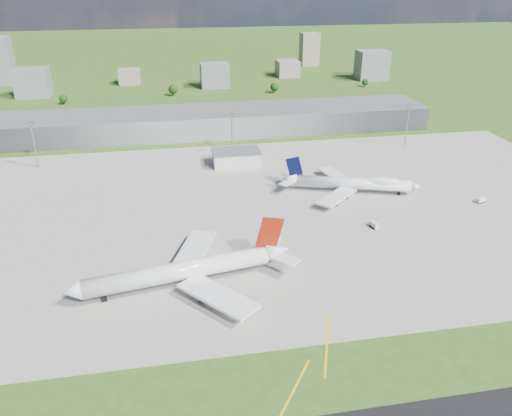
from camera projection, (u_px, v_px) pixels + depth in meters
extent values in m
plane|color=#2F4E18|center=(210.00, 139.00, 327.76)|extent=(1400.00, 1400.00, 0.00)
cube|color=gray|center=(255.00, 209.00, 231.71)|extent=(360.00, 190.00, 0.08)
cube|color=gray|center=(208.00, 122.00, 337.84)|extent=(300.00, 42.00, 15.00)
cube|color=silver|center=(236.00, 158.00, 283.26)|extent=(26.00, 16.00, 8.00)
cylinder|color=gray|center=(35.00, 146.00, 275.26)|extent=(0.70, 0.70, 25.00)
cube|color=gray|center=(30.00, 124.00, 269.73)|extent=(3.50, 2.00, 1.20)
cylinder|color=gray|center=(232.00, 136.00, 292.90)|extent=(0.70, 0.70, 25.00)
cube|color=gray|center=(232.00, 114.00, 287.37)|extent=(3.50, 2.00, 1.20)
cylinder|color=gray|center=(407.00, 126.00, 310.54)|extent=(0.70, 0.70, 25.00)
cube|color=gray|center=(410.00, 106.00, 305.02)|extent=(3.50, 2.00, 1.20)
cylinder|color=white|center=(179.00, 271.00, 172.75)|extent=(64.74, 17.68, 6.68)
cone|color=white|center=(72.00, 292.00, 161.86)|extent=(6.63, 7.54, 6.68)
cone|color=white|center=(277.00, 251.00, 183.78)|extent=(9.92, 8.11, 6.68)
cube|color=#9E1408|center=(173.00, 278.00, 172.96)|extent=(52.61, 11.80, 1.45)
cube|color=white|center=(218.00, 296.00, 163.12)|extent=(26.25, 28.62, 1.00)
cube|color=white|center=(195.00, 250.00, 190.00)|extent=(19.35, 30.62, 1.00)
cube|color=maroon|center=(270.00, 233.00, 179.46)|extent=(11.02, 2.46, 13.45)
cylinder|color=#38383D|center=(207.00, 296.00, 166.73)|extent=(6.64, 4.56, 3.56)
cylinder|color=#38383D|center=(190.00, 261.00, 186.52)|extent=(6.64, 4.56, 3.56)
cube|color=black|center=(202.00, 287.00, 172.63)|extent=(1.98, 1.62, 2.78)
cube|color=black|center=(195.00, 272.00, 181.11)|extent=(1.98, 1.62, 2.78)
cube|color=black|center=(104.00, 298.00, 166.84)|extent=(1.98, 1.62, 2.78)
cylinder|color=white|center=(353.00, 183.00, 246.88)|extent=(54.99, 22.61, 5.60)
cone|color=white|center=(416.00, 187.00, 243.21)|extent=(6.02, 6.72, 5.60)
cone|color=white|center=(289.00, 179.00, 250.41)|extent=(8.60, 7.56, 5.60)
cube|color=navy|center=(356.00, 187.00, 247.41)|extent=(44.38, 16.36, 1.17)
ellipsoid|color=white|center=(383.00, 182.00, 244.39)|extent=(18.77, 10.86, 5.04)
cube|color=white|center=(336.00, 175.00, 260.82)|extent=(13.20, 26.34, 0.81)
cube|color=white|center=(337.00, 197.00, 236.32)|extent=(24.16, 22.90, 0.81)
cube|color=#070A35|center=(294.00, 167.00, 247.29)|extent=(8.70, 3.21, 10.91)
cylinder|color=#38383D|center=(343.00, 183.00, 256.16)|extent=(5.62, 4.28, 2.89)
cylinder|color=#38383D|center=(332.00, 176.00, 264.87)|extent=(5.62, 4.28, 2.89)
cylinder|color=#38383D|center=(343.00, 196.00, 241.63)|extent=(5.62, 4.28, 2.89)
cylinder|color=#38383D|center=(332.00, 203.00, 234.19)|extent=(5.62, 4.28, 2.89)
cube|color=black|center=(341.00, 187.00, 252.83)|extent=(1.71, 1.48, 2.26)
cube|color=black|center=(342.00, 193.00, 245.57)|extent=(1.71, 1.48, 2.26)
cube|color=black|center=(399.00, 193.00, 245.80)|extent=(1.71, 1.48, 2.26)
cube|color=orange|center=(166.00, 268.00, 184.15)|extent=(3.73, 3.11, 1.30)
cube|color=black|center=(166.00, 269.00, 184.43)|extent=(3.34, 2.98, 0.70)
cube|color=silver|center=(374.00, 225.00, 214.36)|extent=(3.04, 5.11, 2.10)
cube|color=black|center=(374.00, 227.00, 214.81)|extent=(3.00, 4.43, 0.70)
cube|color=white|center=(481.00, 200.00, 237.58)|extent=(4.77, 3.05, 1.96)
cube|color=black|center=(481.00, 202.00, 238.01)|extent=(4.15, 2.99, 0.70)
cube|color=slate|center=(32.00, 83.00, 433.27)|extent=(28.00, 22.00, 24.00)
cube|color=gray|center=(130.00, 76.00, 483.76)|extent=(20.00, 18.00, 14.00)
cube|color=slate|center=(215.00, 75.00, 468.24)|extent=(26.00, 20.00, 22.00)
cube|color=gray|center=(287.00, 68.00, 517.87)|extent=(22.00, 24.00, 16.00)
cube|color=slate|center=(372.00, 65.00, 501.48)|extent=(30.00, 22.00, 28.00)
cube|color=slate|center=(0.00, 61.00, 475.79)|extent=(22.00, 20.00, 44.00)
cube|color=gray|center=(309.00, 49.00, 573.23)|extent=(20.00, 18.00, 36.00)
cylinder|color=#382314|center=(64.00, 103.00, 411.55)|extent=(0.70, 0.70, 3.00)
sphere|color=black|center=(63.00, 98.00, 410.09)|extent=(6.75, 6.75, 6.75)
cylinder|color=#382314|center=(173.00, 94.00, 439.17)|extent=(0.70, 0.70, 3.60)
sphere|color=black|center=(173.00, 89.00, 437.42)|extent=(8.10, 8.10, 8.10)
cylinder|color=#382314|center=(274.00, 91.00, 449.21)|extent=(0.70, 0.70, 3.40)
sphere|color=black|center=(274.00, 87.00, 447.56)|extent=(7.65, 7.65, 7.65)
cylinder|color=#382314|center=(365.00, 86.00, 472.65)|extent=(0.70, 0.70, 2.80)
sphere|color=black|center=(365.00, 82.00, 471.29)|extent=(6.30, 6.30, 6.30)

